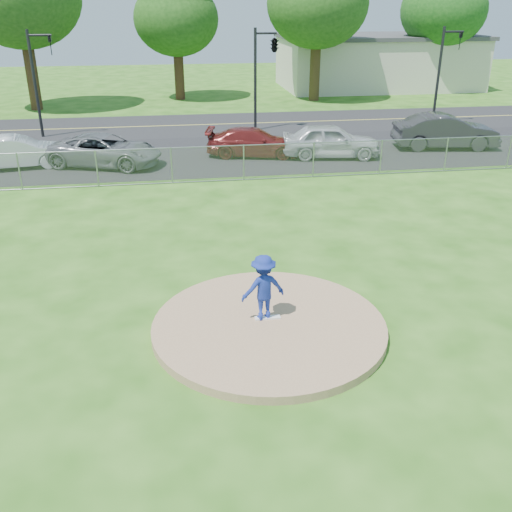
{
  "coord_description": "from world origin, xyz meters",
  "views": [
    {
      "loc": [
        -2.0,
        -11.18,
        7.02
      ],
      "look_at": [
        0.0,
        2.0,
        1.0
      ],
      "focal_mm": 40.0,
      "sensor_mm": 36.0,
      "label": 1
    }
  ],
  "objects_px": {
    "traffic_cone": "(66,158)",
    "commercial_building": "(377,61)",
    "tree_center": "(176,7)",
    "traffic_signal_left": "(38,74)",
    "parked_car_gray": "(105,150)",
    "parked_car_charcoal": "(445,131)",
    "parked_car_pearl": "(331,141)",
    "pitcher": "(263,288)",
    "traffic_signal_right": "(443,67)",
    "traffic_signal_center": "(272,46)",
    "parked_car_darkred": "(254,142)",
    "parked_car_white": "(18,152)"
  },
  "relations": [
    {
      "from": "traffic_cone",
      "to": "parked_car_charcoal",
      "type": "bearing_deg",
      "value": 1.17
    },
    {
      "from": "parked_car_darkred",
      "to": "parked_car_pearl",
      "type": "height_order",
      "value": "parked_car_pearl"
    },
    {
      "from": "tree_center",
      "to": "traffic_signal_left",
      "type": "distance_m",
      "value": 14.63
    },
    {
      "from": "commercial_building",
      "to": "parked_car_darkred",
      "type": "distance_m",
      "value": 26.1
    },
    {
      "from": "traffic_signal_center",
      "to": "parked_car_darkred",
      "type": "height_order",
      "value": "traffic_signal_center"
    },
    {
      "from": "traffic_cone",
      "to": "parked_car_white",
      "type": "relative_size",
      "value": 0.14
    },
    {
      "from": "pitcher",
      "to": "traffic_cone",
      "type": "bearing_deg",
      "value": -77.49
    },
    {
      "from": "tree_center",
      "to": "pitcher",
      "type": "relative_size",
      "value": 6.19
    },
    {
      "from": "parked_car_gray",
      "to": "commercial_building",
      "type": "bearing_deg",
      "value": -23.69
    },
    {
      "from": "parked_car_pearl",
      "to": "traffic_signal_center",
      "type": "bearing_deg",
      "value": 22.22
    },
    {
      "from": "traffic_signal_right",
      "to": "pitcher",
      "type": "relative_size",
      "value": 3.52
    },
    {
      "from": "traffic_signal_left",
      "to": "traffic_signal_right",
      "type": "xyz_separation_m",
      "value": [
        23.0,
        0.0,
        0.0
      ]
    },
    {
      "from": "tree_center",
      "to": "traffic_signal_center",
      "type": "height_order",
      "value": "tree_center"
    },
    {
      "from": "commercial_building",
      "to": "parked_car_charcoal",
      "type": "height_order",
      "value": "commercial_building"
    },
    {
      "from": "parked_car_charcoal",
      "to": "parked_car_pearl",
      "type": "bearing_deg",
      "value": 105.67
    },
    {
      "from": "traffic_signal_left",
      "to": "traffic_cone",
      "type": "height_order",
      "value": "traffic_signal_left"
    },
    {
      "from": "tree_center",
      "to": "parked_car_pearl",
      "type": "height_order",
      "value": "tree_center"
    },
    {
      "from": "traffic_cone",
      "to": "parked_car_charcoal",
      "type": "distance_m",
      "value": 18.74
    },
    {
      "from": "pitcher",
      "to": "traffic_cone",
      "type": "relative_size",
      "value": 2.61
    },
    {
      "from": "parked_car_pearl",
      "to": "traffic_cone",
      "type": "bearing_deg",
      "value": 96.03
    },
    {
      "from": "traffic_signal_right",
      "to": "parked_car_white",
      "type": "relative_size",
      "value": 1.29
    },
    {
      "from": "traffic_signal_center",
      "to": "pitcher",
      "type": "bearing_deg",
      "value": -100.59
    },
    {
      "from": "traffic_cone",
      "to": "parked_car_pearl",
      "type": "distance_m",
      "value": 12.47
    },
    {
      "from": "parked_car_charcoal",
      "to": "pitcher",
      "type": "bearing_deg",
      "value": 150.41
    },
    {
      "from": "traffic_signal_left",
      "to": "parked_car_gray",
      "type": "height_order",
      "value": "traffic_signal_left"
    },
    {
      "from": "traffic_signal_center",
      "to": "parked_car_pearl",
      "type": "height_order",
      "value": "traffic_signal_center"
    },
    {
      "from": "parked_car_darkred",
      "to": "traffic_signal_left",
      "type": "bearing_deg",
      "value": 72.66
    },
    {
      "from": "parked_car_darkred",
      "to": "parked_car_charcoal",
      "type": "distance_m",
      "value": 9.89
    },
    {
      "from": "traffic_signal_left",
      "to": "traffic_cone",
      "type": "relative_size",
      "value": 9.19
    },
    {
      "from": "commercial_building",
      "to": "parked_car_pearl",
      "type": "height_order",
      "value": "commercial_building"
    },
    {
      "from": "traffic_signal_center",
      "to": "parked_car_charcoal",
      "type": "relative_size",
      "value": 1.08
    },
    {
      "from": "traffic_cone",
      "to": "commercial_building",
      "type": "bearing_deg",
      "value": 44.33
    },
    {
      "from": "traffic_signal_center",
      "to": "parked_car_darkred",
      "type": "distance_m",
      "value": 7.43
    },
    {
      "from": "tree_center",
      "to": "traffic_signal_right",
      "type": "relative_size",
      "value": 1.76
    },
    {
      "from": "parked_car_pearl",
      "to": "parked_car_charcoal",
      "type": "relative_size",
      "value": 0.9
    },
    {
      "from": "tree_center",
      "to": "commercial_building",
      "type": "bearing_deg",
      "value": 13.24
    },
    {
      "from": "parked_car_white",
      "to": "parked_car_gray",
      "type": "relative_size",
      "value": 0.85
    },
    {
      "from": "traffic_signal_left",
      "to": "pitcher",
      "type": "height_order",
      "value": "traffic_signal_left"
    },
    {
      "from": "traffic_cone",
      "to": "parked_car_darkred",
      "type": "distance_m",
      "value": 8.85
    },
    {
      "from": "pitcher",
      "to": "parked_car_pearl",
      "type": "bearing_deg",
      "value": -121.95
    },
    {
      "from": "commercial_building",
      "to": "traffic_cone",
      "type": "distance_m",
      "value": 31.94
    },
    {
      "from": "traffic_signal_center",
      "to": "pitcher",
      "type": "distance_m",
      "value": 22.42
    },
    {
      "from": "commercial_building",
      "to": "traffic_cone",
      "type": "relative_size",
      "value": 26.91
    },
    {
      "from": "pitcher",
      "to": "parked_car_charcoal",
      "type": "distance_m",
      "value": 19.89
    },
    {
      "from": "pitcher",
      "to": "traffic_signal_right",
      "type": "bearing_deg",
      "value": -134.34
    },
    {
      "from": "traffic_signal_right",
      "to": "traffic_cone",
      "type": "bearing_deg",
      "value": -163.37
    },
    {
      "from": "parked_car_gray",
      "to": "traffic_signal_left",
      "type": "bearing_deg",
      "value": 48.29
    },
    {
      "from": "parked_car_white",
      "to": "parked_car_charcoal",
      "type": "relative_size",
      "value": 0.83
    },
    {
      "from": "commercial_building",
      "to": "pitcher",
      "type": "xyz_separation_m",
      "value": [
        -16.1,
        -37.75,
        -1.16
      ]
    },
    {
      "from": "traffic_signal_center",
      "to": "parked_car_darkred",
      "type": "relative_size",
      "value": 1.22
    }
  ]
}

